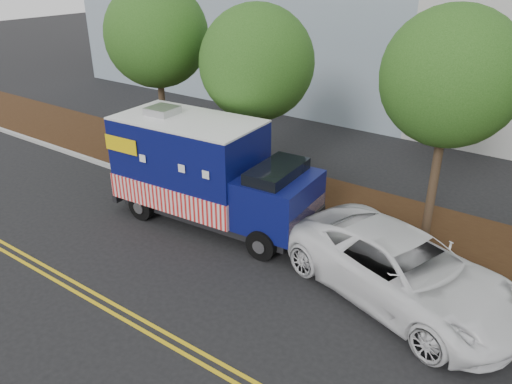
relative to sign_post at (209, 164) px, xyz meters
The scene contains 11 objects.
ground 2.71m from the sign_post, 52.37° to the right, with size 120.00×120.00×0.00m, color black.
curb 1.94m from the sign_post, 19.54° to the right, with size 120.00×0.18×0.15m, color #9E9E99.
mulch_strip 2.44m from the sign_post, 46.63° to the left, with size 120.00×4.00×0.15m, color black.
centerline_near 6.66m from the sign_post, 76.88° to the right, with size 120.00×0.10×0.01m, color gold.
centerline_far 6.90m from the sign_post, 77.36° to the right, with size 120.00×0.10×0.01m, color gold.
tree_a 5.60m from the sign_post, 158.32° to the left, with size 4.02×4.02×7.21m.
tree_b 3.91m from the sign_post, 60.11° to the left, with size 4.00×4.00×6.62m.
tree_c 8.58m from the sign_post, ahead, with size 3.80×3.80×6.93m.
sign_post is the anchor object (origin of this frame).
food_truck 1.98m from the sign_post, 52.46° to the right, with size 6.98×3.03×3.60m.
white_car 8.24m from the sign_post, 13.51° to the right, with size 2.91×6.31×1.75m, color white.
Camera 1 is at (9.60, -10.62, 7.96)m, focal length 35.00 mm.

